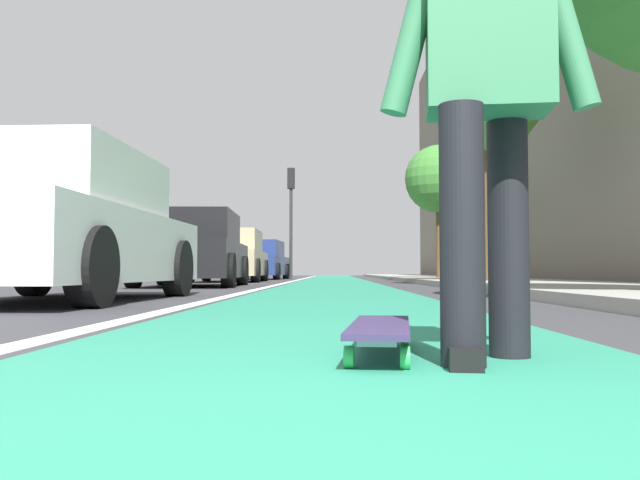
% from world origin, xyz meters
% --- Properties ---
extents(ground_plane, '(80.00, 80.00, 0.00)m').
position_xyz_m(ground_plane, '(10.00, 0.00, 0.00)').
color(ground_plane, '#38383D').
extents(bike_lane_paint, '(56.00, 2.19, 0.00)m').
position_xyz_m(bike_lane_paint, '(24.00, 0.00, 0.00)').
color(bike_lane_paint, '#288466').
rests_on(bike_lane_paint, ground).
extents(lane_stripe_white, '(52.00, 0.16, 0.01)m').
position_xyz_m(lane_stripe_white, '(20.00, 1.24, 0.00)').
color(lane_stripe_white, silver).
rests_on(lane_stripe_white, ground).
extents(sidewalk_curb, '(52.00, 3.20, 0.11)m').
position_xyz_m(sidewalk_curb, '(18.00, -3.61, 0.06)').
color(sidewalk_curb, '#9E9B93').
rests_on(sidewalk_curb, ground).
extents(building_facade, '(40.00, 1.20, 12.58)m').
position_xyz_m(building_facade, '(22.00, -6.19, 6.29)').
color(building_facade, slate).
rests_on(building_facade, ground).
extents(skateboard, '(0.86, 0.29, 0.11)m').
position_xyz_m(skateboard, '(1.57, -0.18, 0.09)').
color(skateboard, green).
rests_on(skateboard, ground).
extents(skater_person, '(0.44, 0.72, 1.64)m').
position_xyz_m(skater_person, '(1.42, -0.52, 0.94)').
color(skater_person, black).
rests_on(skater_person, ground).
extents(parked_car_near, '(4.22, 2.08, 1.49)m').
position_xyz_m(parked_car_near, '(5.82, 2.78, 0.72)').
color(parked_car_near, silver).
rests_on(parked_car_near, ground).
extents(parked_car_mid, '(4.09, 2.06, 1.48)m').
position_xyz_m(parked_car_mid, '(12.38, 2.80, 0.71)').
color(parked_car_mid, black).
rests_on(parked_car_mid, ground).
extents(parked_car_far, '(4.32, 2.07, 1.48)m').
position_xyz_m(parked_car_far, '(18.28, 3.01, 0.72)').
color(parked_car_far, tan).
rests_on(parked_car_far, ground).
extents(parked_car_end, '(4.51, 2.02, 1.46)m').
position_xyz_m(parked_car_end, '(24.49, 2.80, 0.70)').
color(parked_car_end, navy).
rests_on(parked_car_end, ground).
extents(traffic_light, '(0.33, 0.28, 4.31)m').
position_xyz_m(traffic_light, '(24.73, 1.64, 2.97)').
color(traffic_light, '#2D2D2D').
rests_on(traffic_light, ground).
extents(street_tree_mid, '(2.34, 2.34, 5.12)m').
position_xyz_m(street_tree_mid, '(12.91, -3.21, 3.91)').
color(street_tree_mid, brown).
rests_on(street_tree_mid, ground).
extents(street_tree_far, '(2.07, 2.07, 4.14)m').
position_xyz_m(street_tree_far, '(19.29, -3.21, 3.09)').
color(street_tree_far, brown).
rests_on(street_tree_far, ground).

